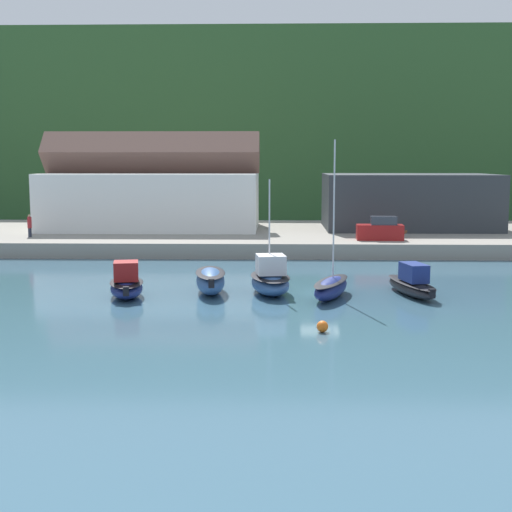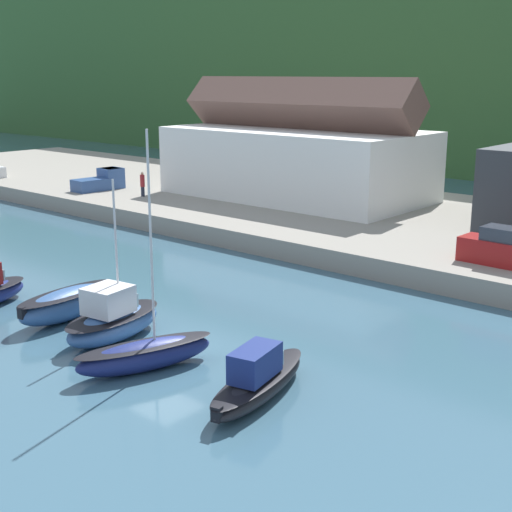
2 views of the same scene
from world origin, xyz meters
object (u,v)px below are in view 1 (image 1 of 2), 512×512
Objects in this scene: parked_car_1 at (380,230)px; person_on_quay at (30,225)px; moored_boat_0 at (126,284)px; mooring_buoy_0 at (322,326)px; moored_boat_2 at (270,279)px; moored_boat_1 at (210,280)px; moored_boat_3 at (331,287)px; moored_boat_4 at (412,284)px; dog_on_quay at (403,232)px.

person_on_quay is at bearing 89.25° from parked_car_1.
moored_boat_0 reaches higher than mooring_buoy_0.
moored_boat_2 is 1.73× the size of parked_car_1.
parked_car_1 is 1.99× the size of person_on_quay.
person_on_quay is at bearing 128.62° from moored_boat_2.
moored_boat_1 reaches higher than mooring_buoy_0.
moored_boat_1 is 7.86m from moored_boat_3.
mooring_buoy_0 is (-6.34, -10.02, -0.44)m from moored_boat_4.
moored_boat_2 is at bearing -42.73° from person_on_quay.
moored_boat_0 is 18.11m from moored_boat_4.
parked_car_1 is at bearing 48.09° from moored_boat_1.
moored_boat_2 is at bearing 104.72° from mooring_buoy_0.
moored_boat_3 is at bearing -17.93° from moored_boat_1.
moored_boat_1 is 12.42m from mooring_buoy_0.
moored_boat_4 is at bearing 29.90° from moored_boat_3.
moored_boat_2 is at bearing -9.89° from moored_boat_1.
moored_boat_3 is 24.99m from dog_on_quay.
moored_boat_3 is 12.47× the size of dog_on_quay.
moored_boat_1 is 1.41× the size of parked_car_1.
moored_boat_2 reaches higher than dog_on_quay.
parked_car_1 is at bearing -1.89° from dog_on_quay.
parked_car_1 reaches higher than dog_on_quay.
moored_boat_4 is 11.48× the size of mooring_buoy_0.
parked_car_1 is 30.78m from mooring_buoy_0.
dog_on_quay is (35.35, 0.93, -0.64)m from person_on_quay.
moored_boat_1 is 12.94m from moored_boat_4.
mooring_buoy_0 is (-1.12, -8.95, -0.41)m from moored_boat_3.
moored_boat_0 reaches higher than moored_boat_1.
moored_boat_2 is 1.09× the size of moored_boat_4.
moored_boat_1 is 2.82× the size of person_on_quay.
parked_car_1 reaches higher than person_on_quay.
parked_car_1 is (0.84, 19.84, 1.54)m from moored_boat_4.
moored_boat_2 is 25.37m from dog_on_quay.
dog_on_quay is at bearing 73.29° from mooring_buoy_0.
mooring_buoy_0 is at bearing 168.50° from parked_car_1.
moored_boat_4 is (9.04, -0.26, -0.21)m from moored_boat_2.
moored_boat_1 is 3.90m from moored_boat_2.
moored_boat_0 is 2.44× the size of person_on_quay.
moored_boat_2 is 0.75× the size of moored_boat_3.
parked_car_1 reaches higher than moored_boat_4.
moored_boat_0 is 8.89× the size of mooring_buoy_0.
moored_boat_2 reaches higher than person_on_quay.
person_on_quay is at bearing 129.17° from mooring_buoy_0.
dog_on_quay is (12.42, 22.11, 0.87)m from moored_boat_2.
moored_boat_2 reaches higher than moored_boat_0.
moored_boat_2 is at bearing 13.84° from dog_on_quay.
moored_boat_0 is at bearing -169.09° from moored_boat_1.
moored_boat_4 is 19.92m from parked_car_1.
moored_boat_1 is 0.89× the size of moored_boat_4.
moored_boat_3 reaches higher than moored_boat_0.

